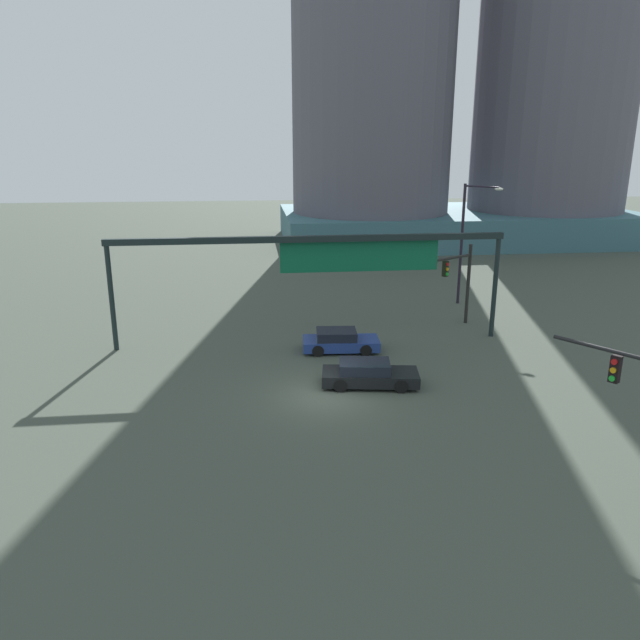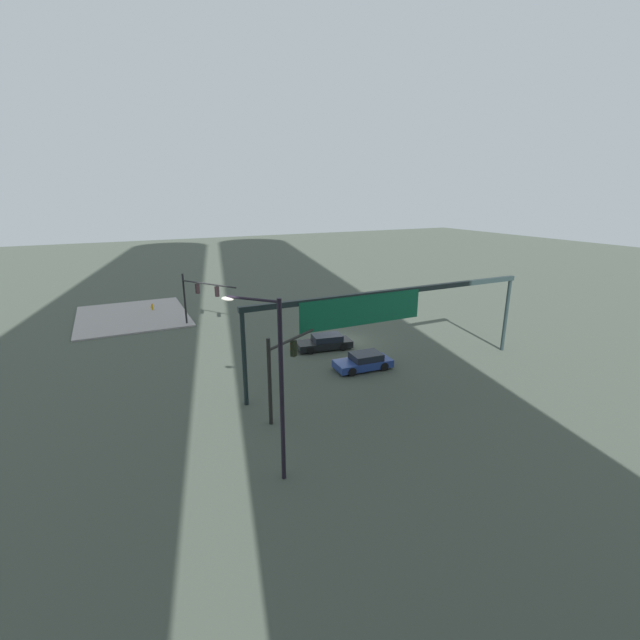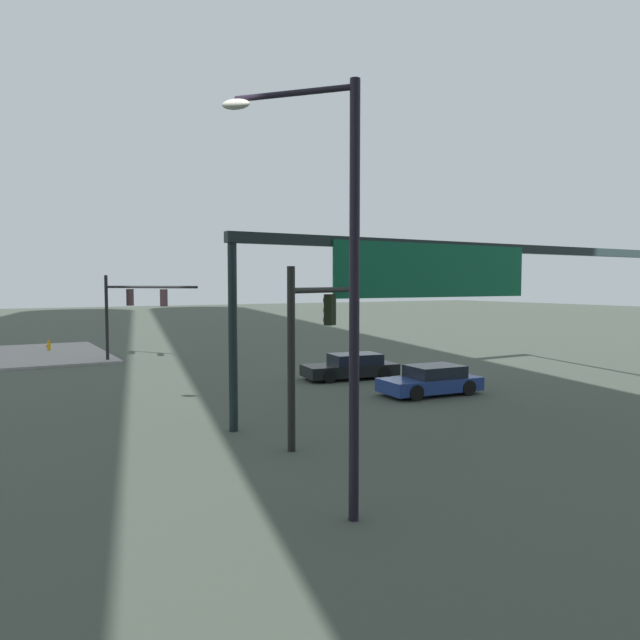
% 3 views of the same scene
% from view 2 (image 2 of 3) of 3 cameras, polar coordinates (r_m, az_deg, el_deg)
% --- Properties ---
extents(ground_plane, '(193.41, 193.41, 0.00)m').
position_cam_2_polar(ground_plane, '(38.09, 2.85, -2.84)').
color(ground_plane, '#40483D').
extents(sidewalk_corner, '(10.73, 12.97, 0.15)m').
position_cam_2_polar(sidewalk_corner, '(49.71, -23.49, 0.50)').
color(sidewalk_corner, '#9D9694').
rests_on(sidewalk_corner, ground).
extents(traffic_signal_near_corner, '(3.77, 2.35, 5.11)m').
position_cam_2_polar(traffic_signal_near_corner, '(24.56, -5.27, -5.84)').
color(traffic_signal_near_corner, black).
rests_on(traffic_signal_near_corner, ground).
extents(traffic_signal_opposite_side, '(3.84, 5.63, 5.11)m').
position_cam_2_polar(traffic_signal_opposite_side, '(42.58, -15.68, 3.56)').
color(traffic_signal_opposite_side, black).
rests_on(traffic_signal_opposite_side, ground).
extents(streetlamp_curved_arm, '(2.07, 2.25, 8.48)m').
position_cam_2_polar(streetlamp_curved_arm, '(18.81, -6.01, -7.56)').
color(streetlamp_curved_arm, black).
rests_on(streetlamp_curved_arm, ground).
extents(overhead_sign_gantry, '(22.29, 0.43, 6.24)m').
position_cam_2_polar(overhead_sign_gantry, '(29.82, 8.84, 2.01)').
color(overhead_sign_gantry, black).
rests_on(overhead_sign_gantry, ground).
extents(sedan_car_approaching, '(4.80, 2.46, 1.21)m').
position_cam_2_polar(sedan_car_approaching, '(36.10, 0.63, -2.95)').
color(sedan_car_approaching, black).
rests_on(sedan_car_approaching, ground).
extents(sedan_car_waiting_far, '(4.35, 2.20, 1.21)m').
position_cam_2_polar(sedan_car_waiting_far, '(32.25, 5.78, -5.47)').
color(sedan_car_waiting_far, navy).
rests_on(sedan_car_waiting_far, ground).
extents(fire_hydrant_on_curb, '(0.33, 0.22, 0.71)m').
position_cam_2_polar(fire_hydrant_on_curb, '(51.10, -21.24, 1.63)').
color(fire_hydrant_on_curb, gold).
rests_on(fire_hydrant_on_curb, sidewalk_corner).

